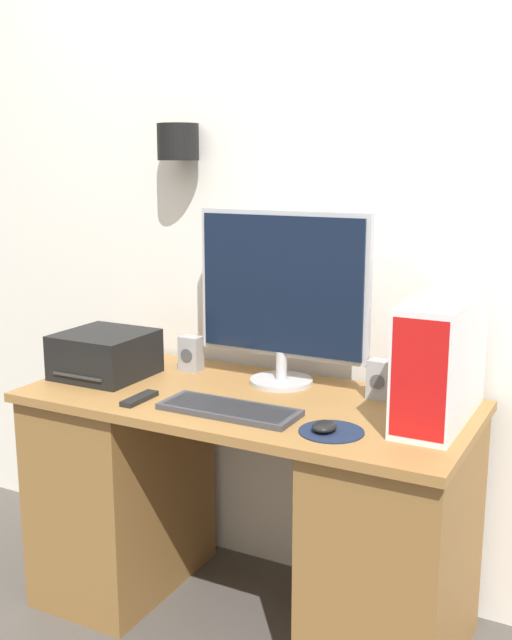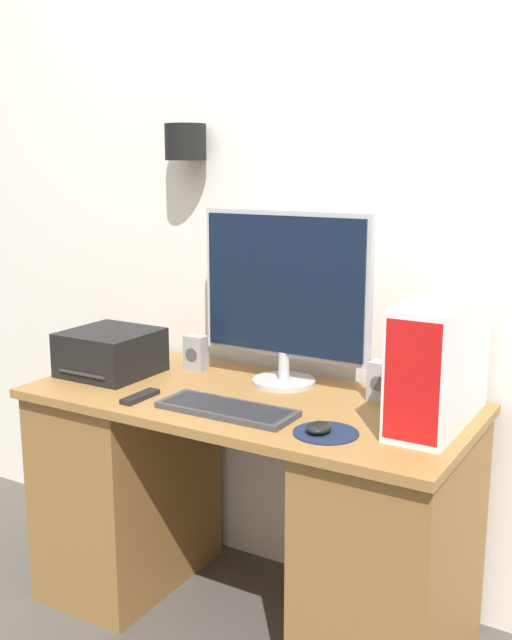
{
  "view_description": "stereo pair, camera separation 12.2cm",
  "coord_description": "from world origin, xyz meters",
  "px_view_note": "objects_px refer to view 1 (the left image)",
  "views": [
    {
      "loc": [
        1.1,
        -1.7,
        1.54
      ],
      "look_at": [
        0.03,
        0.34,
        1.05
      ],
      "focal_mm": 42.0,
      "sensor_mm": 36.0,
      "label": 1
    },
    {
      "loc": [
        1.21,
        -1.64,
        1.54
      ],
      "look_at": [
        0.03,
        0.34,
        1.05
      ],
      "focal_mm": 42.0,
      "sensor_mm": 36.0,
      "label": 2
    }
  ],
  "objects_px": {
    "printer": "(105,354)",
    "speaker_right": "(380,379)",
    "mouse": "(324,426)",
    "keyboard": "(229,409)",
    "remote_control": "(139,399)",
    "computer_tower": "(441,360)",
    "monitor": "(282,291)",
    "speaker_left": "(191,354)"
  },
  "relations": [
    {
      "from": "computer_tower",
      "to": "speaker_right",
      "type": "distance_m",
      "value": 0.27
    },
    {
      "from": "mouse",
      "to": "printer",
      "type": "height_order",
      "value": "printer"
    },
    {
      "from": "keyboard",
      "to": "computer_tower",
      "type": "bearing_deg",
      "value": 22.09
    },
    {
      "from": "keyboard",
      "to": "mouse",
      "type": "bearing_deg",
      "value": -4.6
    },
    {
      "from": "remote_control",
      "to": "monitor",
      "type": "bearing_deg",
      "value": 50.58
    },
    {
      "from": "speaker_right",
      "to": "remote_control",
      "type": "height_order",
      "value": "speaker_right"
    },
    {
      "from": "monitor",
      "to": "speaker_left",
      "type": "xyz_separation_m",
      "value": [
        -0.36,
        -0.01,
        -0.26
      ]
    },
    {
      "from": "computer_tower",
      "to": "keyboard",
      "type": "bearing_deg",
      "value": -157.91
    },
    {
      "from": "speaker_right",
      "to": "remote_control",
      "type": "relative_size",
      "value": 0.84
    },
    {
      "from": "speaker_left",
      "to": "monitor",
      "type": "bearing_deg",
      "value": 1.44
    },
    {
      "from": "mouse",
      "to": "keyboard",
      "type": "bearing_deg",
      "value": 175.4
    },
    {
      "from": "computer_tower",
      "to": "remote_control",
      "type": "bearing_deg",
      "value": -163.01
    },
    {
      "from": "computer_tower",
      "to": "remote_control",
      "type": "xyz_separation_m",
      "value": [
        -0.88,
        -0.27,
        -0.17
      ]
    },
    {
      "from": "monitor",
      "to": "speaker_left",
      "type": "distance_m",
      "value": 0.44
    },
    {
      "from": "monitor",
      "to": "speaker_right",
      "type": "distance_m",
      "value": 0.44
    },
    {
      "from": "printer",
      "to": "speaker_left",
      "type": "distance_m",
      "value": 0.31
    },
    {
      "from": "mouse",
      "to": "speaker_left",
      "type": "height_order",
      "value": "speaker_left"
    },
    {
      "from": "mouse",
      "to": "computer_tower",
      "type": "bearing_deg",
      "value": 45.65
    },
    {
      "from": "monitor",
      "to": "mouse",
      "type": "height_order",
      "value": "monitor"
    },
    {
      "from": "printer",
      "to": "mouse",
      "type": "bearing_deg",
      "value": -10.41
    },
    {
      "from": "printer",
      "to": "speaker_right",
      "type": "distance_m",
      "value": 0.97
    },
    {
      "from": "mouse",
      "to": "speaker_right",
      "type": "height_order",
      "value": "speaker_right"
    },
    {
      "from": "keyboard",
      "to": "speaker_right",
      "type": "height_order",
      "value": "speaker_right"
    },
    {
      "from": "mouse",
      "to": "speaker_right",
      "type": "relative_size",
      "value": 0.66
    },
    {
      "from": "printer",
      "to": "keyboard",
      "type": "bearing_deg",
      "value": -13.53
    },
    {
      "from": "keyboard",
      "to": "remote_control",
      "type": "relative_size",
      "value": 2.84
    },
    {
      "from": "mouse",
      "to": "speaker_right",
      "type": "xyz_separation_m",
      "value": [
        0.04,
        0.37,
        0.04
      ]
    },
    {
      "from": "monitor",
      "to": "speaker_right",
      "type": "bearing_deg",
      "value": -0.93
    },
    {
      "from": "speaker_left",
      "to": "speaker_right",
      "type": "distance_m",
      "value": 0.71
    },
    {
      "from": "monitor",
      "to": "remote_control",
      "type": "relative_size",
      "value": 4.04
    },
    {
      "from": "monitor",
      "to": "keyboard",
      "type": "distance_m",
      "value": 0.47
    },
    {
      "from": "printer",
      "to": "speaker_right",
      "type": "relative_size",
      "value": 2.37
    },
    {
      "from": "remote_control",
      "to": "computer_tower",
      "type": "bearing_deg",
      "value": 16.99
    },
    {
      "from": "monitor",
      "to": "remote_control",
      "type": "bearing_deg",
      "value": -129.42
    },
    {
      "from": "mouse",
      "to": "computer_tower",
      "type": "relative_size",
      "value": 0.17
    },
    {
      "from": "printer",
      "to": "speaker_right",
      "type": "bearing_deg",
      "value": 12.06
    },
    {
      "from": "keyboard",
      "to": "speaker_left",
      "type": "height_order",
      "value": "speaker_left"
    },
    {
      "from": "remote_control",
      "to": "keyboard",
      "type": "bearing_deg",
      "value": 6.74
    },
    {
      "from": "keyboard",
      "to": "printer",
      "type": "bearing_deg",
      "value": 166.47
    },
    {
      "from": "speaker_left",
      "to": "speaker_right",
      "type": "bearing_deg",
      "value": 0.27
    },
    {
      "from": "keyboard",
      "to": "computer_tower",
      "type": "distance_m",
      "value": 0.64
    },
    {
      "from": "computer_tower",
      "to": "speaker_left",
      "type": "xyz_separation_m",
      "value": [
        -0.93,
        0.11,
        -0.12
      ]
    }
  ]
}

